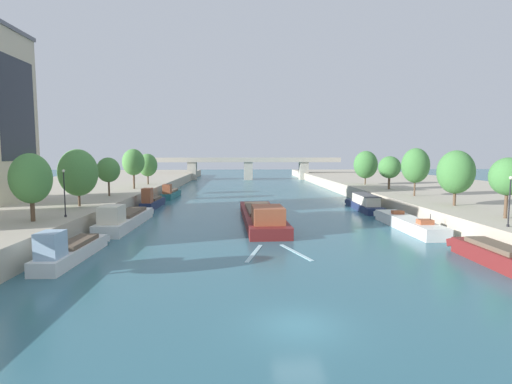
{
  "coord_description": "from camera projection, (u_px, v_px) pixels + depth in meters",
  "views": [
    {
      "loc": [
        -2.89,
        -18.4,
        8.45
      ],
      "look_at": [
        0.0,
        50.12,
        1.79
      ],
      "focal_mm": 27.35,
      "sensor_mm": 36.0,
      "label": 1
    }
  ],
  "objects": [
    {
      "name": "ground_plane",
      "position": [
        299.0,
        326.0,
        19.24
      ],
      "size": [
        400.0,
        400.0,
        0.0
      ],
      "primitive_type": "plane",
      "color": "#336675"
    },
    {
      "name": "quay_left",
      "position": [
        59.0,
        194.0,
        72.29
      ],
      "size": [
        36.0,
        170.0,
        2.26
      ],
      "primitive_type": "cube",
      "color": "#B2A893",
      "rests_on": "ground"
    },
    {
      "name": "quay_right",
      "position": [
        443.0,
        192.0,
        75.36
      ],
      "size": [
        36.0,
        170.0,
        2.26
      ],
      "primitive_type": "cube",
      "color": "#B2A893",
      "rests_on": "ground"
    },
    {
      "name": "barge_midriver",
      "position": [
        262.0,
        216.0,
        48.0
      ],
      "size": [
        5.23,
        23.38,
        2.96
      ],
      "color": "maroon",
      "rests_on": "ground"
    },
    {
      "name": "wake_behind_barge",
      "position": [
        275.0,
        253.0,
        33.52
      ],
      "size": [
        5.6,
        6.0,
        0.03
      ],
      "color": "#A5D1DB",
      "rests_on": "ground"
    },
    {
      "name": "moored_boat_left_second",
      "position": [
        70.0,
        250.0,
        30.93
      ],
      "size": [
        2.31,
        10.83,
        2.94
      ],
      "color": "silver",
      "rests_on": "ground"
    },
    {
      "name": "moored_boat_left_gap_after",
      "position": [
        125.0,
        219.0,
        45.32
      ],
      "size": [
        3.14,
        15.22,
        3.09
      ],
      "color": "silver",
      "rests_on": "ground"
    },
    {
      "name": "moored_boat_left_upstream",
      "position": [
        152.0,
        202.0,
        61.44
      ],
      "size": [
        2.01,
        10.6,
        3.38
      ],
      "color": "#1E284C",
      "rests_on": "ground"
    },
    {
      "name": "moored_boat_left_far",
      "position": [
        171.0,
        193.0,
        75.76
      ],
      "size": [
        2.23,
        11.12,
        2.89
      ],
      "color": "#23666B",
      "rests_on": "ground"
    },
    {
      "name": "moored_boat_right_end",
      "position": [
        507.0,
        257.0,
        28.51
      ],
      "size": [
        2.29,
        11.54,
        3.21
      ],
      "color": "maroon",
      "rests_on": "ground"
    },
    {
      "name": "moored_boat_right_far",
      "position": [
        408.0,
        223.0,
        44.3
      ],
      "size": [
        2.8,
        14.71,
        2.37
      ],
      "color": "silver",
      "rests_on": "ground"
    },
    {
      "name": "moored_boat_right_lone",
      "position": [
        364.0,
        203.0,
        59.35
      ],
      "size": [
        2.96,
        13.45,
        2.43
      ],
      "color": "#1E284C",
      "rests_on": "ground"
    },
    {
      "name": "tree_left_past_mid",
      "position": [
        31.0,
        179.0,
        35.71
      ],
      "size": [
        3.63,
        3.63,
        6.29
      ],
      "color": "brown",
      "rests_on": "quay_left"
    },
    {
      "name": "tree_left_third",
      "position": [
        78.0,
        173.0,
        46.1
      ],
      "size": [
        4.5,
        4.5,
        6.79
      ],
      "color": "brown",
      "rests_on": "quay_left"
    },
    {
      "name": "tree_left_second",
      "position": [
        108.0,
        170.0,
        57.67
      ],
      "size": [
        3.37,
        3.37,
        5.72
      ],
      "color": "brown",
      "rests_on": "quay_left"
    },
    {
      "name": "tree_left_midway",
      "position": [
        133.0,
        162.0,
        69.74
      ],
      "size": [
        3.89,
        3.89,
        7.15
      ],
      "color": "brown",
      "rests_on": "quay_left"
    },
    {
      "name": "tree_left_end_of_row",
      "position": [
        148.0,
        165.0,
        80.18
      ],
      "size": [
        3.93,
        3.93,
        6.31
      ],
      "color": "brown",
      "rests_on": "quay_left"
    },
    {
      "name": "tree_right_far",
      "position": [
        508.0,
        177.0,
        37.43
      ],
      "size": [
        3.3,
        3.3,
        5.89
      ],
      "color": "brown",
      "rests_on": "quay_right"
    },
    {
      "name": "tree_right_past_mid",
      "position": [
        456.0,
        172.0,
        46.78
      ],
      "size": [
        4.28,
        4.28,
        6.66
      ],
      "color": "brown",
      "rests_on": "quay_right"
    },
    {
      "name": "tree_right_third",
      "position": [
        415.0,
        166.0,
        57.59
      ],
      "size": [
        4.02,
        4.02,
        7.1
      ],
      "color": "brown",
      "rests_on": "quay_right"
    },
    {
      "name": "tree_right_second",
      "position": [
        390.0,
        167.0,
        68.76
      ],
      "size": [
        3.88,
        3.88,
        5.86
      ],
      "color": "brown",
      "rests_on": "quay_right"
    },
    {
      "name": "tree_right_distant",
      "position": [
        366.0,
        165.0,
        79.51
      ],
      "size": [
        4.79,
        4.79,
        6.87
      ],
      "color": "brown",
      "rests_on": "quay_right"
    },
    {
      "name": "lamppost_left_bank",
      "position": [
        64.0,
        191.0,
        38.35
      ],
      "size": [
        0.28,
        0.28,
        4.71
      ],
      "color": "black",
      "rests_on": "quay_left"
    },
    {
      "name": "lamppost_right_bank",
      "position": [
        510.0,
        199.0,
        33.15
      ],
      "size": [
        0.28,
        0.28,
        4.34
      ],
      "color": "black",
      "rests_on": "quay_right"
    },
    {
      "name": "bridge_far",
      "position": [
        248.0,
        166.0,
        129.3
      ],
      "size": [
        61.03,
        4.4,
        7.36
      ],
      "color": "#ADA899",
      "rests_on": "ground"
    }
  ]
}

